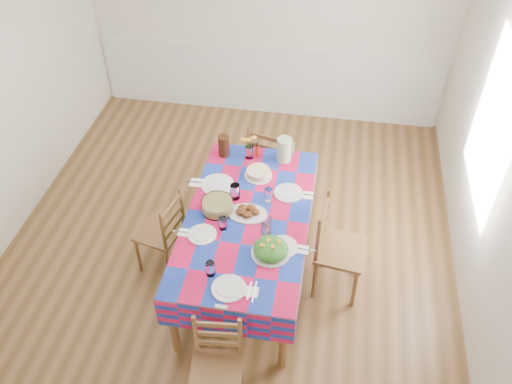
% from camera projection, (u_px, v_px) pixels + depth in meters
% --- Properties ---
extents(room, '(4.58, 5.08, 2.78)m').
position_uv_depth(room, '(226.00, 137.00, 4.69)').
color(room, brown).
rests_on(room, ground).
extents(wainscot, '(4.41, 0.06, 0.92)m').
position_uv_depth(wainscot, '(268.00, 80.00, 7.09)').
color(wainscot, silver).
rests_on(wainscot, room).
extents(window_right, '(0.00, 1.40, 1.40)m').
position_uv_depth(window_right, '(493.00, 128.00, 4.53)').
color(window_right, white).
rests_on(window_right, room).
extents(dining_table, '(1.09, 2.02, 0.79)m').
position_uv_depth(dining_table, '(248.00, 223.00, 4.83)').
color(dining_table, brown).
rests_on(dining_table, room).
extents(setting_near_head, '(0.44, 0.29, 0.13)m').
position_uv_depth(setting_near_head, '(223.00, 281.00, 4.19)').
color(setting_near_head, silver).
rests_on(setting_near_head, dining_table).
extents(setting_left_near, '(0.45, 0.27, 0.12)m').
position_uv_depth(setting_left_near, '(209.00, 230.00, 4.60)').
color(setting_left_near, silver).
rests_on(setting_left_near, dining_table).
extents(setting_left_far, '(0.57, 0.34, 0.15)m').
position_uv_depth(setting_left_far, '(223.00, 187.00, 5.01)').
color(setting_left_far, silver).
rests_on(setting_left_far, dining_table).
extents(setting_right_near, '(0.48, 0.28, 0.12)m').
position_uv_depth(setting_right_near, '(277.00, 241.00, 4.51)').
color(setting_right_near, silver).
rests_on(setting_right_near, dining_table).
extents(setting_right_far, '(0.51, 0.29, 0.13)m').
position_uv_depth(setting_right_far, '(282.00, 194.00, 4.95)').
color(setting_right_far, silver).
rests_on(setting_right_far, dining_table).
extents(meat_platter, '(0.36, 0.25, 0.07)m').
position_uv_depth(meat_platter, '(247.00, 212.00, 4.77)').
color(meat_platter, silver).
rests_on(meat_platter, dining_table).
extents(salad_platter, '(0.32, 0.32, 0.13)m').
position_uv_depth(salad_platter, '(271.00, 249.00, 4.41)').
color(salad_platter, silver).
rests_on(salad_platter, dining_table).
extents(pasta_bowl, '(0.29, 0.29, 0.10)m').
position_uv_depth(pasta_bowl, '(217.00, 206.00, 4.79)').
color(pasta_bowl, white).
rests_on(pasta_bowl, dining_table).
extents(cake, '(0.27, 0.27, 0.07)m').
position_uv_depth(cake, '(258.00, 173.00, 5.15)').
color(cake, silver).
rests_on(cake, dining_table).
extents(serving_utensils, '(0.14, 0.31, 0.01)m').
position_uv_depth(serving_utensils, '(267.00, 228.00, 4.65)').
color(serving_utensils, black).
rests_on(serving_utensils, dining_table).
extents(flower_vase, '(0.16, 0.13, 0.26)m').
position_uv_depth(flower_vase, '(249.00, 149.00, 5.32)').
color(flower_vase, white).
rests_on(flower_vase, dining_table).
extents(hot_sauce, '(0.04, 0.04, 0.15)m').
position_uv_depth(hot_sauce, '(257.00, 150.00, 5.36)').
color(hot_sauce, red).
rests_on(hot_sauce, dining_table).
extents(green_pitcher, '(0.15, 0.15, 0.25)m').
position_uv_depth(green_pitcher, '(284.00, 150.00, 5.28)').
color(green_pitcher, '#A3C68B').
rests_on(green_pitcher, dining_table).
extents(tea_pitcher, '(0.11, 0.11, 0.22)m').
position_uv_depth(tea_pitcher, '(224.00, 146.00, 5.35)').
color(tea_pitcher, black).
rests_on(tea_pitcher, dining_table).
extents(name_card, '(0.09, 0.03, 0.02)m').
position_uv_depth(name_card, '(221.00, 307.00, 4.03)').
color(name_card, silver).
rests_on(name_card, dining_table).
extents(chair_near, '(0.42, 0.41, 0.88)m').
position_uv_depth(chair_near, '(217.00, 367.00, 4.07)').
color(chair_near, brown).
rests_on(chair_near, room).
extents(chair_far, '(0.47, 0.46, 0.89)m').
position_uv_depth(chair_far, '(268.00, 158.00, 5.94)').
color(chair_far, brown).
rests_on(chair_far, room).
extents(chair_left, '(0.46, 0.48, 0.91)m').
position_uv_depth(chair_left, '(163.00, 232.00, 5.09)').
color(chair_left, brown).
rests_on(chair_left, room).
extents(chair_right, '(0.48, 0.50, 1.02)m').
position_uv_depth(chair_right, '(336.00, 249.00, 4.86)').
color(chair_right, brown).
rests_on(chair_right, room).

